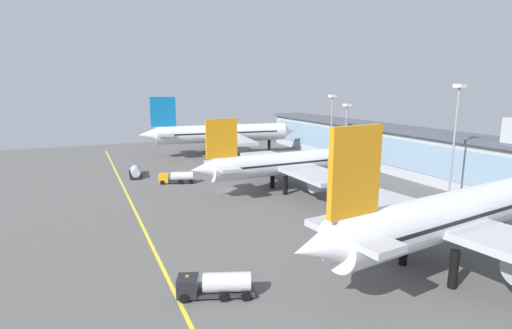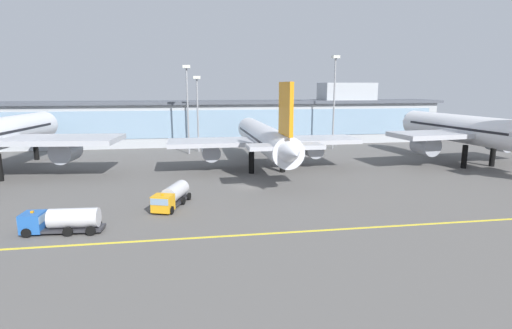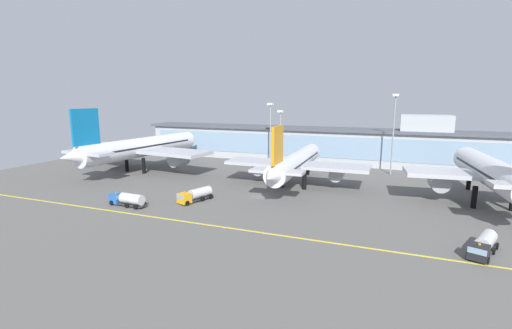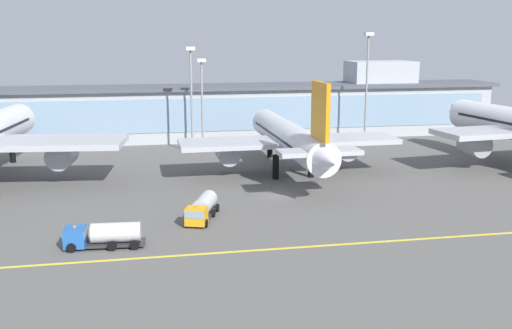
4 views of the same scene
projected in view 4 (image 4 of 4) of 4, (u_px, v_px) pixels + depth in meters
The scene contains 9 objects.
ground_plane at pixel (276, 196), 88.66m from camera, with size 182.03×182.03×0.00m, color #5B5956.
taxiway_centreline_stripe at pixel (318, 246), 67.55m from camera, with size 145.63×0.50×0.01m, color yellow.
terminal_building at pixel (235, 110), 138.44m from camera, with size 133.02×14.00×17.81m.
airliner_near_right at pixel (290, 139), 101.37m from camera, with size 38.50×47.73×17.49m.
baggage_tug_near at pixel (202, 208), 77.11m from camera, with size 5.41×9.34×2.90m.
service_truck_far at pixel (102, 235), 66.83m from camera, with size 9.20×3.47×2.90m.
apron_light_mast_west at pixel (367, 73), 127.59m from camera, with size 1.80×1.80×24.69m.
apron_light_mast_centre at pixel (202, 89), 122.31m from camera, with size 1.80×1.80×19.32m.
apron_light_mast_east at pixel (191, 84), 118.38m from camera, with size 1.80×1.80×21.81m.
Camera 4 is at (-19.04, -83.44, 23.83)m, focal length 40.82 mm.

